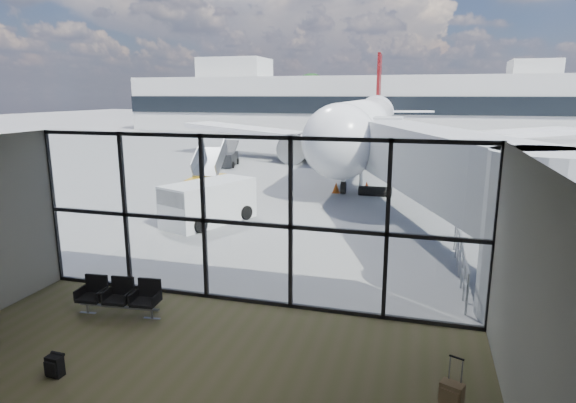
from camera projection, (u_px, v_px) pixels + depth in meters
The scene contains 21 objects.
ground at pixel (381, 148), 50.54m from camera, with size 220.00×220.00×0.00m, color slate.
lounge_shell at pixel (142, 271), 7.88m from camera, with size 12.02×8.01×4.51m.
glass_curtain_wall at pixel (246, 222), 12.48m from camera, with size 12.10×0.12×4.50m.
jet_bridge at pixel (438, 170), 17.71m from camera, with size 8.00×16.50×4.33m.
apron_railing at pixel (461, 254), 14.61m from camera, with size 0.06×5.46×1.11m.
far_terminal at pixel (391, 103), 70.42m from camera, with size 80.00×12.20×11.00m.
tree_0 at pixel (158, 99), 91.50m from camera, with size 4.95×4.95×7.12m.
tree_1 at pixel (186, 96), 89.78m from camera, with size 5.61×5.61×8.07m.
tree_2 at pixel (215, 92), 88.06m from camera, with size 6.27×6.27×9.03m.
tree_3 at pixel (246, 99), 86.74m from camera, with size 4.95×4.95×7.12m.
tree_4 at pixel (278, 96), 85.01m from camera, with size 5.61×5.61×8.07m.
tree_5 at pixel (311, 92), 83.29m from camera, with size 6.27×6.27×9.03m.
seating_row at pixel (120, 295), 12.16m from camera, with size 2.15×0.78×0.95m.
backpack at pixel (54, 366), 9.50m from camera, with size 0.33×0.30×0.47m.
suitcase at pixel (451, 398), 8.36m from camera, with size 0.45×0.38×1.05m.
airliner at pixel (366, 123), 40.61m from camera, with size 33.79×39.13×10.08m.
service_van at pixel (207, 202), 20.76m from camera, with size 3.25×4.53×1.81m.
belt_loader at pixel (227, 158), 37.48m from camera, with size 2.10×4.12×1.81m.
mobile_stairs at pixel (207, 182), 27.71m from camera, with size 2.09×3.51×2.35m.
traffic_cone_b at pixel (336, 188), 27.33m from camera, with size 0.44×0.44×0.62m.
traffic_cone_c at pixel (367, 187), 27.65m from camera, with size 0.42×0.42×0.61m.
Camera 1 is at (4.32, -11.31, 5.48)m, focal length 30.00 mm.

